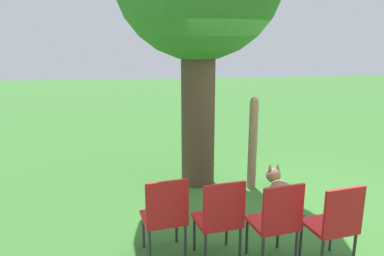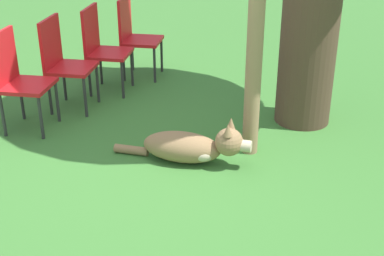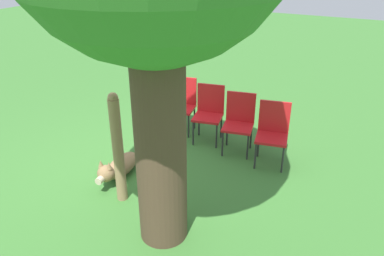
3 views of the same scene
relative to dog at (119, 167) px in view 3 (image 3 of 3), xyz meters
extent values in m
plane|color=#38702D|center=(-0.05, 0.18, -0.14)|extent=(30.00, 30.00, 0.00)
cylinder|color=#4C3828|center=(0.72, 1.14, 1.10)|extent=(0.52, 0.52, 2.48)
ellipsoid|color=olive|center=(-0.09, -0.01, -0.02)|extent=(0.68, 0.35, 0.25)
ellipsoid|color=#C6B293|center=(0.09, 0.01, -0.03)|extent=(0.25, 0.27, 0.15)
sphere|color=olive|center=(0.30, 0.03, 0.08)|extent=(0.24, 0.24, 0.23)
cylinder|color=#C6B293|center=(0.43, 0.04, 0.06)|extent=(0.11, 0.10, 0.10)
cone|color=olive|center=(0.30, 0.09, 0.22)|extent=(0.07, 0.07, 0.10)
cone|color=olive|center=(0.31, -0.04, 0.22)|extent=(0.07, 0.07, 0.10)
cylinder|color=olive|center=(-0.53, -0.04, -0.10)|extent=(0.30, 0.10, 0.07)
cylinder|color=#937551|center=(0.40, 0.34, 0.53)|extent=(0.13, 0.13, 1.35)
sphere|color=#937551|center=(0.40, 0.34, 1.23)|extent=(0.12, 0.12, 0.12)
cube|color=red|center=(-1.62, 0.11, 0.28)|extent=(0.49, 0.51, 0.04)
cube|color=red|center=(-1.81, 0.07, 0.54)|extent=(0.11, 0.44, 0.47)
cylinder|color=#2D2D2D|center=(-1.48, 0.33, 0.06)|extent=(0.03, 0.03, 0.41)
cylinder|color=#2D2D2D|center=(-1.41, -0.05, 0.06)|extent=(0.03, 0.03, 0.41)
cylinder|color=#2D2D2D|center=(-1.83, 0.26, 0.06)|extent=(0.03, 0.03, 0.41)
cylinder|color=#2D2D2D|center=(-1.76, -0.11, 0.06)|extent=(0.03, 0.03, 0.41)
cube|color=red|center=(-1.49, 0.66, 0.28)|extent=(0.49, 0.51, 0.04)
cube|color=red|center=(-1.68, 0.63, 0.54)|extent=(0.11, 0.44, 0.47)
cylinder|color=#2D2D2D|center=(-1.35, 0.88, 0.06)|extent=(0.03, 0.03, 0.41)
cylinder|color=#2D2D2D|center=(-1.28, 0.51, 0.06)|extent=(0.03, 0.03, 0.41)
cylinder|color=#2D2D2D|center=(-1.70, 0.82, 0.06)|extent=(0.03, 0.03, 0.41)
cylinder|color=#2D2D2D|center=(-1.63, 0.44, 0.06)|extent=(0.03, 0.03, 0.41)
cube|color=red|center=(-1.37, 1.22, 0.28)|extent=(0.49, 0.51, 0.04)
cube|color=red|center=(-1.56, 1.18, 0.54)|extent=(0.11, 0.44, 0.47)
cylinder|color=#2D2D2D|center=(-1.22, 1.44, 0.06)|extent=(0.03, 0.03, 0.41)
cylinder|color=#2D2D2D|center=(-1.15, 1.06, 0.06)|extent=(0.03, 0.03, 0.41)
cylinder|color=#2D2D2D|center=(-1.58, 1.37, 0.06)|extent=(0.03, 0.03, 0.41)
cylinder|color=#2D2D2D|center=(-1.51, 1.00, 0.06)|extent=(0.03, 0.03, 0.41)
cube|color=red|center=(-1.24, 1.77, 0.28)|extent=(0.49, 0.51, 0.04)
cube|color=red|center=(-1.43, 1.74, 0.54)|extent=(0.11, 0.44, 0.47)
cylinder|color=#2D2D2D|center=(-1.10, 1.99, 0.06)|extent=(0.03, 0.03, 0.41)
cylinder|color=#2D2D2D|center=(-1.03, 1.62, 0.06)|extent=(0.03, 0.03, 0.41)
cylinder|color=#2D2D2D|center=(-1.45, 1.93, 0.06)|extent=(0.03, 0.03, 0.41)
cylinder|color=#2D2D2D|center=(-1.38, 1.55, 0.06)|extent=(0.03, 0.03, 0.41)
camera|label=1|loc=(-4.87, 1.90, 2.19)|focal=35.00mm
camera|label=2|loc=(1.30, -3.65, 2.01)|focal=50.00mm
camera|label=3|loc=(3.48, 2.87, 2.74)|focal=35.00mm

